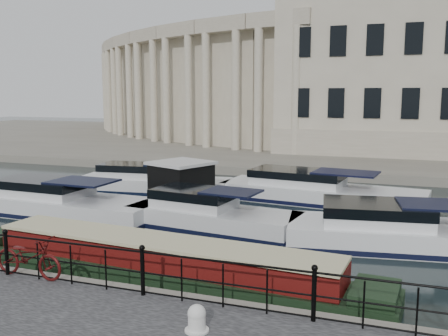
{
  "coord_description": "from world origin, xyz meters",
  "views": [
    {
      "loc": [
        5.56,
        -12.11,
        5.24
      ],
      "look_at": [
        0.5,
        2.0,
        3.0
      ],
      "focal_mm": 40.0,
      "sensor_mm": 36.0,
      "label": 1
    }
  ],
  "objects_px": {
    "bicycle": "(29,257)",
    "harbour_hut": "(181,186)",
    "narrowboat": "(159,267)",
    "mooring_bollard": "(197,319)"
  },
  "relations": [
    {
      "from": "bicycle",
      "to": "harbour_hut",
      "type": "xyz_separation_m",
      "value": [
        -0.75,
        11.04,
        -0.14
      ]
    },
    {
      "from": "narrowboat",
      "to": "mooring_bollard",
      "type": "bearing_deg",
      "value": -48.6
    },
    {
      "from": "mooring_bollard",
      "to": "harbour_hut",
      "type": "relative_size",
      "value": 0.13
    },
    {
      "from": "bicycle",
      "to": "narrowboat",
      "type": "distance_m",
      "value": 3.49
    },
    {
      "from": "harbour_hut",
      "to": "narrowboat",
      "type": "bearing_deg",
      "value": -46.59
    },
    {
      "from": "mooring_bollard",
      "to": "harbour_hut",
      "type": "distance_m",
      "value": 13.67
    },
    {
      "from": "bicycle",
      "to": "narrowboat",
      "type": "relative_size",
      "value": 0.16
    },
    {
      "from": "mooring_bollard",
      "to": "narrowboat",
      "type": "xyz_separation_m",
      "value": [
        -2.63,
        3.51,
        -0.44
      ]
    },
    {
      "from": "mooring_bollard",
      "to": "narrowboat",
      "type": "relative_size",
      "value": 0.04
    },
    {
      "from": "bicycle",
      "to": "harbour_hut",
      "type": "bearing_deg",
      "value": 5.9
    }
  ]
}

